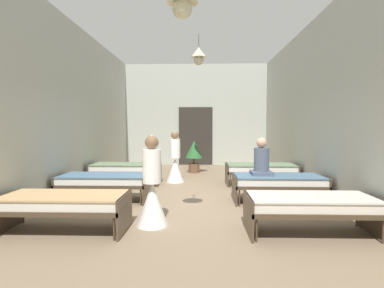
{
  "coord_description": "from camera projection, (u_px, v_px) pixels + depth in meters",
  "views": [
    {
      "loc": [
        0.23,
        -6.42,
        1.62
      ],
      "look_at": [
        0.0,
        1.14,
        1.17
      ],
      "focal_mm": 28.33,
      "sensor_mm": 36.0,
      "label": 1
    }
  ],
  "objects": [
    {
      "name": "potted_plant",
      "position": [
        194.0,
        153.0,
        10.51
      ],
      "size": [
        0.6,
        0.6,
        1.11
      ],
      "color": "brown",
      "rests_on": "ground"
    },
    {
      "name": "room_shell",
      "position": [
        192.0,
        107.0,
        7.68
      ],
      "size": [
        6.24,
        12.61,
        4.18
      ],
      "color": "#B2B7AD",
      "rests_on": "ground"
    },
    {
      "name": "bed_right_row_0",
      "position": [
        311.0,
        205.0,
        4.54
      ],
      "size": [
        1.9,
        0.84,
        0.57
      ],
      "color": "#473828",
      "rests_on": "ground"
    },
    {
      "name": "bed_right_row_2",
      "position": [
        261.0,
        169.0,
        8.33
      ],
      "size": [
        1.9,
        0.84,
        0.57
      ],
      "color": "#473828",
      "rests_on": "ground"
    },
    {
      "name": "bed_left_row_2",
      "position": [
        126.0,
        168.0,
        8.44
      ],
      "size": [
        1.9,
        0.84,
        0.57
      ],
      "color": "#473828",
      "rests_on": "ground"
    },
    {
      "name": "bed_right_row_1",
      "position": [
        278.0,
        182.0,
        6.43
      ],
      "size": [
        1.9,
        0.84,
        0.57
      ],
      "color": "#473828",
      "rests_on": "ground"
    },
    {
      "name": "bed_left_row_0",
      "position": [
        64.0,
        203.0,
        4.65
      ],
      "size": [
        1.9,
        0.84,
        0.57
      ],
      "color": "#473828",
      "rests_on": "ground"
    },
    {
      "name": "patient_seated_primary",
      "position": [
        261.0,
        161.0,
        6.48
      ],
      "size": [
        0.44,
        0.44,
        0.8
      ],
      "color": "#515B70",
      "rests_on": "bed_right_row_1"
    },
    {
      "name": "nurse_near_aisle",
      "position": [
        175.0,
        164.0,
        8.74
      ],
      "size": [
        0.52,
        0.52,
        1.49
      ],
      "rotation": [
        0.0,
        0.0,
        1.38
      ],
      "color": "white",
      "rests_on": "ground"
    },
    {
      "name": "nurse_mid_aisle",
      "position": [
        152.0,
        193.0,
        4.91
      ],
      "size": [
        0.52,
        0.52,
        1.49
      ],
      "rotation": [
        0.0,
        0.0,
        4.08
      ],
      "color": "white",
      "rests_on": "ground"
    },
    {
      "name": "bed_left_row_1",
      "position": [
        104.0,
        181.0,
        6.54
      ],
      "size": [
        1.9,
        0.84,
        0.57
      ],
      "color": "#473828",
      "rests_on": "ground"
    },
    {
      "name": "ground_plane",
      "position": [
        190.0,
        204.0,
        6.52
      ],
      "size": [
        6.44,
        13.01,
        0.1
      ],
      "primitive_type": "cube",
      "color": "#8C755B"
    }
  ]
}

